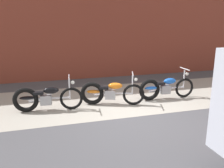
# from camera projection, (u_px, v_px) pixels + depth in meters

# --- Properties ---
(ground_plane) EXTENTS (80.00, 80.00, 0.00)m
(ground_plane) POSITION_uv_depth(u_px,v_px,m) (136.00, 117.00, 6.58)
(ground_plane) COLOR #47474C
(sidewalk_slab) EXTENTS (36.00, 3.50, 0.01)m
(sidewalk_slab) POSITION_uv_depth(u_px,v_px,m) (117.00, 98.00, 8.21)
(sidewalk_slab) COLOR #9E998E
(sidewalk_slab) RESTS_ON ground
(brick_building_wall) EXTENTS (36.00, 0.50, 6.27)m
(brick_building_wall) POSITION_uv_depth(u_px,v_px,m) (95.00, 8.00, 10.62)
(brick_building_wall) COLOR brown
(brick_building_wall) RESTS_ON ground
(motorcycle_black) EXTENTS (2.00, 0.61, 1.03)m
(motorcycle_black) POSITION_uv_depth(u_px,v_px,m) (43.00, 98.00, 6.92)
(motorcycle_black) COLOR black
(motorcycle_black) RESTS_ON ground
(motorcycle_orange) EXTENTS (1.94, 0.84, 1.03)m
(motorcycle_orange) POSITION_uv_depth(u_px,v_px,m) (108.00, 93.00, 7.46)
(motorcycle_orange) COLOR black
(motorcycle_orange) RESTS_ON ground
(motorcycle_blue) EXTENTS (2.01, 0.58, 1.03)m
(motorcycle_blue) POSITION_uv_depth(u_px,v_px,m) (163.00, 88.00, 7.99)
(motorcycle_blue) COLOR black
(motorcycle_blue) RESTS_ON ground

